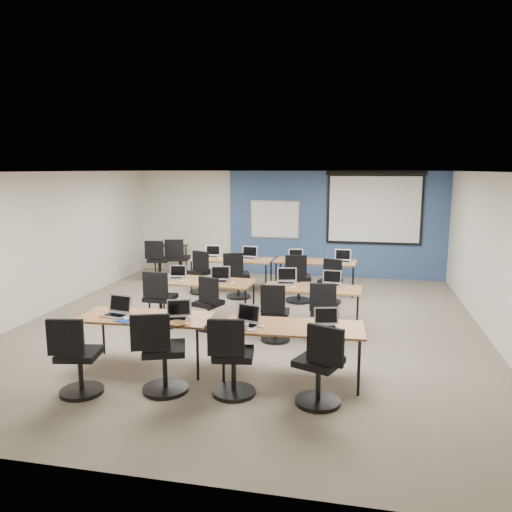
% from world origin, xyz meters
% --- Properties ---
extents(floor, '(8.00, 9.00, 0.02)m').
position_xyz_m(floor, '(0.00, 0.00, 0.00)').
color(floor, '#6B6354').
rests_on(floor, ground).
extents(ceiling, '(8.00, 9.00, 0.02)m').
position_xyz_m(ceiling, '(0.00, 0.00, 2.70)').
color(ceiling, white).
rests_on(ceiling, ground).
extents(wall_back, '(8.00, 0.04, 2.70)m').
position_xyz_m(wall_back, '(0.00, 4.50, 1.35)').
color(wall_back, beige).
rests_on(wall_back, ground).
extents(wall_front, '(8.00, 0.04, 2.70)m').
position_xyz_m(wall_front, '(0.00, -4.50, 1.35)').
color(wall_front, beige).
rests_on(wall_front, ground).
extents(wall_left, '(0.04, 9.00, 2.70)m').
position_xyz_m(wall_left, '(-4.00, 0.00, 1.35)').
color(wall_left, beige).
rests_on(wall_left, ground).
extents(wall_right, '(0.04, 9.00, 2.70)m').
position_xyz_m(wall_right, '(4.00, 0.00, 1.35)').
color(wall_right, beige).
rests_on(wall_right, ground).
extents(blue_accent_panel, '(5.50, 0.04, 2.70)m').
position_xyz_m(blue_accent_panel, '(1.25, 4.47, 1.35)').
color(blue_accent_panel, '#3D5977').
rests_on(blue_accent_panel, wall_back).
extents(whiteboard, '(1.28, 0.03, 0.98)m').
position_xyz_m(whiteboard, '(-0.30, 4.43, 1.45)').
color(whiteboard, '#B5BAC2').
rests_on(whiteboard, wall_back).
extents(projector_screen, '(2.40, 0.10, 1.82)m').
position_xyz_m(projector_screen, '(2.20, 4.41, 1.89)').
color(projector_screen, black).
rests_on(projector_screen, wall_back).
extents(training_table_front_left, '(1.81, 0.76, 0.73)m').
position_xyz_m(training_table_front_left, '(-1.00, -2.06, 0.69)').
color(training_table_front_left, '#93623B').
rests_on(training_table_front_left, floor).
extents(training_table_front_right, '(1.83, 0.76, 0.73)m').
position_xyz_m(training_table_front_right, '(1.06, -2.09, 0.69)').
color(training_table_front_right, '#9B6D3E').
rests_on(training_table_front_right, floor).
extents(training_table_mid_left, '(1.91, 0.80, 0.73)m').
position_xyz_m(training_table_mid_left, '(-0.94, 0.24, 0.69)').
color(training_table_mid_left, brown).
rests_on(training_table_mid_left, floor).
extents(training_table_mid_right, '(1.69, 0.70, 0.73)m').
position_xyz_m(training_table_mid_right, '(1.09, 0.10, 0.68)').
color(training_table_mid_right, brown).
rests_on(training_table_mid_right, floor).
extents(training_table_back_left, '(1.83, 0.76, 0.73)m').
position_xyz_m(training_table_back_left, '(-0.96, 2.50, 0.69)').
color(training_table_back_left, olive).
rests_on(training_table_back_left, floor).
extents(training_table_back_right, '(1.79, 0.75, 0.73)m').
position_xyz_m(training_table_back_right, '(0.92, 2.66, 0.68)').
color(training_table_back_right, '#9E7742').
rests_on(training_table_back_right, floor).
extents(laptop_0, '(0.35, 0.30, 0.27)m').
position_xyz_m(laptop_0, '(-1.42, -2.10, 0.80)').
color(laptop_0, '#B7B7B7').
rests_on(laptop_0, training_table_front_left).
extents(mouse_0, '(0.09, 0.12, 0.04)m').
position_xyz_m(mouse_0, '(-1.20, -2.27, 0.74)').
color(mouse_0, white).
rests_on(mouse_0, training_table_front_left).
extents(task_chair_0, '(0.53, 0.53, 1.01)m').
position_xyz_m(task_chair_0, '(-1.46, -3.10, 0.42)').
color(task_chair_0, black).
rests_on(task_chair_0, floor).
extents(laptop_1, '(0.33, 0.28, 0.25)m').
position_xyz_m(laptop_1, '(-0.53, -2.11, 0.79)').
color(laptop_1, '#B6B5B8').
rests_on(laptop_1, training_table_front_left).
extents(mouse_1, '(0.09, 0.11, 0.04)m').
position_xyz_m(mouse_1, '(-0.33, -2.32, 0.74)').
color(mouse_1, white).
rests_on(mouse_1, training_table_front_left).
extents(task_chair_1, '(0.60, 0.58, 1.05)m').
position_xyz_m(task_chair_1, '(-0.47, -2.82, 0.44)').
color(task_chair_1, black).
rests_on(task_chair_1, floor).
extents(laptop_2, '(0.33, 0.28, 0.25)m').
position_xyz_m(laptop_2, '(0.46, -2.16, 0.79)').
color(laptop_2, '#9F9FAA').
rests_on(laptop_2, training_table_front_right).
extents(mouse_2, '(0.07, 0.10, 0.03)m').
position_xyz_m(mouse_2, '(0.68, -2.22, 0.74)').
color(mouse_2, white).
rests_on(mouse_2, training_table_front_right).
extents(task_chair_2, '(0.54, 0.54, 1.02)m').
position_xyz_m(task_chair_2, '(0.40, -2.74, 0.42)').
color(task_chair_2, black).
rests_on(task_chair_2, floor).
extents(laptop_3, '(0.32, 0.27, 0.24)m').
position_xyz_m(laptop_3, '(1.48, -2.06, 0.79)').
color(laptop_3, '#B8B8BD').
rests_on(laptop_3, training_table_front_right).
extents(mouse_3, '(0.07, 0.10, 0.03)m').
position_xyz_m(mouse_3, '(1.69, -2.22, 0.74)').
color(mouse_3, white).
rests_on(mouse_3, training_table_front_right).
extents(task_chair_3, '(0.58, 0.54, 1.02)m').
position_xyz_m(task_chair_3, '(1.47, -2.78, 0.42)').
color(task_chair_3, black).
rests_on(task_chair_3, floor).
extents(laptop_4, '(0.31, 0.26, 0.23)m').
position_xyz_m(laptop_4, '(-1.46, 0.33, 0.79)').
color(laptop_4, silver).
rests_on(laptop_4, training_table_mid_left).
extents(mouse_4, '(0.10, 0.12, 0.04)m').
position_xyz_m(mouse_4, '(-1.26, 0.06, 0.74)').
color(mouse_4, white).
rests_on(mouse_4, training_table_mid_left).
extents(task_chair_4, '(0.55, 0.55, 1.02)m').
position_xyz_m(task_chair_4, '(-1.51, -0.39, 0.42)').
color(task_chair_4, black).
rests_on(task_chair_4, floor).
extents(laptop_5, '(0.35, 0.30, 0.27)m').
position_xyz_m(laptop_5, '(-0.61, 0.23, 0.80)').
color(laptop_5, '#B9B9C8').
rests_on(laptop_5, training_table_mid_left).
extents(mouse_5, '(0.07, 0.11, 0.04)m').
position_xyz_m(mouse_5, '(-0.32, 0.10, 0.74)').
color(mouse_5, white).
rests_on(mouse_5, training_table_mid_left).
extents(task_chair_5, '(0.49, 0.47, 0.96)m').
position_xyz_m(task_chair_5, '(-0.63, -0.34, 0.39)').
color(task_chair_5, black).
rests_on(task_chair_5, floor).
extents(laptop_6, '(0.35, 0.30, 0.27)m').
position_xyz_m(laptop_6, '(0.61, 0.35, 0.80)').
color(laptop_6, '#B2B1BF').
rests_on(laptop_6, training_table_mid_right).
extents(mouse_6, '(0.08, 0.11, 0.04)m').
position_xyz_m(mouse_6, '(0.78, 0.03, 0.74)').
color(mouse_6, white).
rests_on(mouse_6, training_table_mid_right).
extents(task_chair_6, '(0.48, 0.48, 0.96)m').
position_xyz_m(task_chair_6, '(0.58, -0.70, 0.40)').
color(task_chair_6, black).
rests_on(task_chair_6, floor).
extents(laptop_7, '(0.33, 0.28, 0.25)m').
position_xyz_m(laptop_7, '(1.41, 0.36, 0.79)').
color(laptop_7, '#BABAC0').
rests_on(laptop_7, training_table_mid_right).
extents(mouse_7, '(0.08, 0.11, 0.03)m').
position_xyz_m(mouse_7, '(1.72, 0.13, 0.74)').
color(mouse_7, white).
rests_on(mouse_7, training_table_mid_right).
extents(task_chair_7, '(0.51, 0.51, 0.99)m').
position_xyz_m(task_chair_7, '(1.35, -0.54, 0.41)').
color(task_chair_7, black).
rests_on(task_chair_7, floor).
extents(laptop_8, '(0.34, 0.29, 0.26)m').
position_xyz_m(laptop_8, '(-1.49, 2.70, 0.79)').
color(laptop_8, '#AFAFB0').
rests_on(laptop_8, training_table_back_left).
extents(mouse_8, '(0.07, 0.10, 0.04)m').
position_xyz_m(mouse_8, '(-1.21, 2.43, 0.74)').
color(mouse_8, white).
rests_on(mouse_8, training_table_back_left).
extents(task_chair_8, '(0.52, 0.50, 0.98)m').
position_xyz_m(task_chair_8, '(-1.56, 2.06, 0.40)').
color(task_chair_8, black).
rests_on(task_chair_8, floor).
extents(laptop_9, '(0.36, 0.30, 0.27)m').
position_xyz_m(laptop_9, '(-0.60, 2.67, 0.80)').
color(laptop_9, silver).
rests_on(laptop_9, training_table_back_left).
extents(mouse_9, '(0.08, 0.10, 0.03)m').
position_xyz_m(mouse_9, '(-0.23, 2.42, 0.74)').
color(mouse_9, white).
rests_on(mouse_9, training_table_back_left).
extents(task_chair_9, '(0.54, 0.53, 1.01)m').
position_xyz_m(task_chair_9, '(-0.67, 1.84, 0.42)').
color(task_chair_9, black).
rests_on(task_chair_9, floor).
extents(laptop_10, '(0.32, 0.28, 0.25)m').
position_xyz_m(laptop_10, '(0.48, 2.62, 0.79)').
color(laptop_10, '#BABAC5').
rests_on(laptop_10, training_table_back_right).
extents(mouse_10, '(0.08, 0.10, 0.03)m').
position_xyz_m(mouse_10, '(0.67, 2.44, 0.74)').
color(mouse_10, white).
rests_on(mouse_10, training_table_back_right).
extents(task_chair_10, '(0.54, 0.54, 1.02)m').
position_xyz_m(task_chair_10, '(0.65, 1.77, 0.42)').
color(task_chair_10, black).
rests_on(task_chair_10, floor).
extents(laptop_11, '(0.35, 0.30, 0.27)m').
position_xyz_m(laptop_11, '(1.52, 2.68, 0.80)').
color(laptop_11, '#BABABB').
rests_on(laptop_11, training_table_back_right).
extents(mouse_11, '(0.08, 0.10, 0.03)m').
position_xyz_m(mouse_11, '(1.75, 2.44, 0.74)').
color(mouse_11, white).
rests_on(mouse_11, training_table_back_right).
extents(task_chair_11, '(0.48, 0.47, 0.96)m').
position_xyz_m(task_chair_11, '(1.32, 1.82, 0.39)').
color(task_chair_11, black).
rests_on(task_chair_11, floor).
extents(blue_mousepad, '(0.27, 0.25, 0.01)m').
position_xyz_m(blue_mousepad, '(-1.19, -2.34, 0.73)').
color(blue_mousepad, navy).
rests_on(blue_mousepad, training_table_front_left).
extents(snack_bowl, '(0.28, 0.28, 0.06)m').
position_xyz_m(snack_bowl, '(-0.41, -2.42, 0.76)').
color(snack_bowl, olive).
rests_on(snack_bowl, training_table_front_left).
extents(snack_plate, '(0.20, 0.20, 0.01)m').
position_xyz_m(snack_plate, '(0.52, -2.33, 0.74)').
color(snack_plate, white).
rests_on(snack_plate, training_table_front_right).
extents(coffee_cup, '(0.08, 0.08, 0.07)m').
position_xyz_m(coffee_cup, '(0.49, -2.40, 0.78)').
color(coffee_cup, white).
rests_on(coffee_cup, snack_plate).
extents(utility_table, '(0.86, 0.48, 0.75)m').
position_xyz_m(utility_table, '(-3.05, 4.06, 0.65)').
color(utility_table, '#362919').
rests_on(utility_table, floor).
extents(spare_chair_a, '(0.57, 0.57, 1.04)m').
position_xyz_m(spare_chair_a, '(-2.55, 3.31, 0.43)').
color(spare_chair_a, black).
rests_on(spare_chair_a, floor).
extents(spare_chair_b, '(0.56, 0.56, 1.03)m').
position_xyz_m(spare_chair_b, '(-2.97, 3.03, 0.43)').
color(spare_chair_b, black).
rests_on(spare_chair_b, floor).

